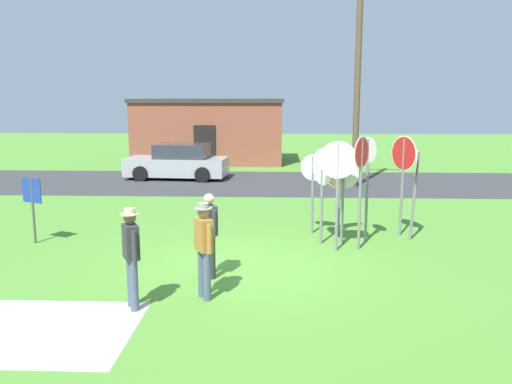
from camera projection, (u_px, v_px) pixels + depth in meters
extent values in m
plane|color=#518E33|center=(236.00, 271.00, 11.02)|extent=(80.00, 80.00, 0.00)
cube|color=#38383A|center=(257.00, 183.00, 22.10)|extent=(60.00, 6.40, 0.01)
cube|color=#ADAAA3|center=(31.00, 330.00, 8.21)|extent=(3.20, 2.40, 0.01)
cube|color=brown|center=(210.00, 132.00, 28.80)|extent=(7.74, 4.23, 3.19)
cube|color=#383333|center=(209.00, 101.00, 28.49)|extent=(7.94, 4.43, 0.20)
cube|color=black|center=(205.00, 146.00, 26.79)|extent=(1.10, 0.08, 2.10)
cylinder|color=brown|center=(358.00, 79.00, 20.38)|extent=(0.24, 0.24, 8.40)
cube|color=#A5A8AD|center=(177.00, 166.00, 23.13)|extent=(4.43, 2.12, 0.76)
cube|color=#2D333D|center=(182.00, 151.00, 22.98)|extent=(2.35, 1.70, 0.60)
cylinder|color=black|center=(140.00, 174.00, 22.45)|extent=(0.66, 0.27, 0.64)
cylinder|color=black|center=(153.00, 168.00, 24.20)|extent=(0.66, 0.27, 0.64)
cylinder|color=black|center=(202.00, 175.00, 22.14)|extent=(0.66, 0.27, 0.64)
cylinder|color=black|center=(211.00, 169.00, 23.90)|extent=(0.66, 0.27, 0.64)
cylinder|color=slate|center=(342.00, 203.00, 12.85)|extent=(0.10, 0.17, 2.03)
cylinder|color=white|center=(343.00, 174.00, 12.73)|extent=(0.72, 0.19, 0.73)
cylinder|color=red|center=(343.00, 174.00, 12.73)|extent=(0.67, 0.18, 0.68)
cylinder|color=slate|center=(402.00, 188.00, 13.59)|extent=(0.11, 0.10, 2.50)
cylinder|color=white|center=(404.00, 153.00, 13.43)|extent=(0.46, 0.78, 0.89)
cylinder|color=red|center=(404.00, 153.00, 13.43)|extent=(0.43, 0.72, 0.82)
cylinder|color=slate|center=(367.00, 191.00, 12.98)|extent=(0.09, 0.09, 2.54)
cylinder|color=white|center=(368.00, 150.00, 12.80)|extent=(0.27, 0.60, 0.65)
cylinder|color=red|center=(369.00, 150.00, 12.80)|extent=(0.25, 0.56, 0.60)
cylinder|color=slate|center=(360.00, 195.00, 12.33)|extent=(0.10, 0.10, 2.59)
cylinder|color=white|center=(362.00, 152.00, 12.15)|extent=(0.42, 0.62, 0.74)
cylinder|color=red|center=(362.00, 152.00, 12.15)|extent=(0.39, 0.57, 0.68)
cylinder|color=slate|center=(339.00, 198.00, 13.70)|extent=(0.09, 0.09, 1.95)
cylinder|color=white|center=(340.00, 173.00, 13.59)|extent=(0.74, 0.33, 0.80)
cylinder|color=red|center=(340.00, 173.00, 13.58)|extent=(0.69, 0.31, 0.74)
cylinder|color=slate|center=(414.00, 197.00, 13.18)|extent=(0.18, 0.11, 2.21)
cylinder|color=white|center=(416.00, 163.00, 13.03)|extent=(0.20, 0.66, 0.67)
cylinder|color=red|center=(416.00, 163.00, 13.03)|extent=(0.19, 0.62, 0.62)
cylinder|color=slate|center=(337.00, 198.00, 12.25)|extent=(0.08, 0.15, 2.49)
cylinder|color=white|center=(338.00, 160.00, 12.09)|extent=(0.86, 0.08, 0.86)
cylinder|color=red|center=(338.00, 160.00, 12.10)|extent=(0.80, 0.07, 0.80)
cylinder|color=slate|center=(312.00, 195.00, 13.83)|extent=(0.09, 0.09, 2.02)
cylinder|color=white|center=(313.00, 168.00, 13.70)|extent=(0.61, 0.32, 0.68)
cylinder|color=red|center=(313.00, 168.00, 13.71)|extent=(0.57, 0.30, 0.63)
cylinder|color=slate|center=(322.00, 198.00, 12.83)|extent=(0.09, 0.09, 2.26)
cylinder|color=white|center=(322.00, 167.00, 12.69)|extent=(0.41, 0.80, 0.89)
cylinder|color=red|center=(323.00, 167.00, 12.70)|extent=(0.39, 0.74, 0.82)
cylinder|color=#4C5670|center=(202.00, 273.00, 9.53)|extent=(0.14, 0.14, 0.88)
cylinder|color=#4C5670|center=(207.00, 276.00, 9.35)|extent=(0.14, 0.14, 0.88)
cube|color=#B27533|center=(204.00, 235.00, 9.31)|extent=(0.38, 0.42, 0.58)
cylinder|color=#B27533|center=(198.00, 233.00, 9.52)|extent=(0.09, 0.09, 0.52)
cylinder|color=#B27533|center=(209.00, 239.00, 9.11)|extent=(0.09, 0.09, 0.52)
sphere|color=#9E7051|center=(203.00, 212.00, 9.24)|extent=(0.21, 0.21, 0.21)
cylinder|color=gray|center=(203.00, 208.00, 9.23)|extent=(0.31, 0.31, 0.02)
cylinder|color=gray|center=(203.00, 205.00, 9.22)|extent=(0.19, 0.19, 0.09)
cylinder|color=#4C5670|center=(131.00, 282.00, 9.09)|extent=(0.14, 0.14, 0.88)
cylinder|color=#4C5670|center=(134.00, 286.00, 8.90)|extent=(0.14, 0.14, 0.88)
cube|color=#333338|center=(131.00, 242.00, 8.86)|extent=(0.36, 0.42, 0.58)
cylinder|color=#333338|center=(128.00, 239.00, 9.08)|extent=(0.09, 0.09, 0.52)
cylinder|color=#333338|center=(134.00, 247.00, 8.65)|extent=(0.09, 0.09, 0.52)
sphere|color=brown|center=(130.00, 217.00, 8.79)|extent=(0.21, 0.21, 0.21)
cylinder|color=beige|center=(130.00, 214.00, 8.78)|extent=(0.31, 0.32, 0.02)
cylinder|color=beige|center=(129.00, 211.00, 8.77)|extent=(0.19, 0.19, 0.09)
cylinder|color=#2D2D33|center=(208.00, 254.00, 10.65)|extent=(0.14, 0.14, 0.88)
cylinder|color=#2D2D33|center=(212.00, 257.00, 10.46)|extent=(0.14, 0.14, 0.88)
cube|color=#333338|center=(209.00, 220.00, 10.43)|extent=(0.37, 0.42, 0.58)
cylinder|color=#333338|center=(205.00, 218.00, 10.64)|extent=(0.09, 0.09, 0.52)
cylinder|color=#333338|center=(214.00, 223.00, 10.22)|extent=(0.09, 0.09, 0.52)
sphere|color=tan|center=(209.00, 199.00, 10.35)|extent=(0.21, 0.21, 0.21)
cylinder|color=#4C4C51|center=(33.00, 211.00, 12.94)|extent=(0.06, 0.06, 1.61)
cube|color=#1E389E|center=(32.00, 190.00, 12.85)|extent=(0.56, 0.26, 0.60)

